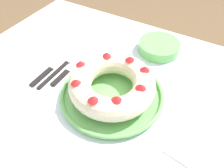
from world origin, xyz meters
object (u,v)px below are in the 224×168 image
at_px(serving_knife, 50,69).
at_px(side_bowl, 159,47).
at_px(napkin, 203,153).
at_px(serving_dish, 112,94).
at_px(fork, 62,67).
at_px(cake_knife, 67,71).
at_px(bundt_cake, 112,84).

distance_m(serving_knife, side_bowl, 0.40).
bearing_deg(napkin, serving_knife, 174.87).
height_order(serving_dish, fork, serving_dish).
height_order(cake_knife, side_bowl, side_bowl).
bearing_deg(side_bowl, cake_knife, -130.75).
bearing_deg(bundt_cake, serving_dish, 68.94).
relative_size(bundt_cake, napkin, 1.56).
xyz_separation_m(cake_knife, side_bowl, (0.23, 0.26, 0.02)).
bearing_deg(fork, serving_dish, -10.55).
xyz_separation_m(serving_dish, cake_knife, (-0.19, 0.02, -0.01)).
relative_size(serving_knife, cake_knife, 1.22).
distance_m(cake_knife, side_bowl, 0.35).
bearing_deg(cake_knife, serving_knife, -161.74).
relative_size(cake_knife, side_bowl, 1.15).
xyz_separation_m(serving_dish, bundt_cake, (-0.00, -0.00, 0.05)).
relative_size(bundt_cake, side_bowl, 1.66).
height_order(serving_dish, napkin, serving_dish).
bearing_deg(napkin, cake_knife, 171.72).
bearing_deg(side_bowl, serving_knife, -134.90).
distance_m(side_bowl, napkin, 0.42).
xyz_separation_m(serving_dish, side_bowl, (0.04, 0.28, 0.01)).
relative_size(fork, side_bowl, 1.33).
xyz_separation_m(bundt_cake, napkin, (0.29, -0.05, -0.05)).
relative_size(bundt_cake, cake_knife, 1.44).
height_order(cake_knife, napkin, cake_knife).
relative_size(bundt_cake, fork, 1.25).
bearing_deg(serving_dish, serving_knife, -179.73).
distance_m(fork, cake_knife, 0.03).
bearing_deg(cake_knife, napkin, -10.70).
xyz_separation_m(fork, napkin, (0.51, -0.08, -0.00)).
height_order(serving_knife, napkin, serving_knife).
distance_m(serving_dish, fork, 0.22).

